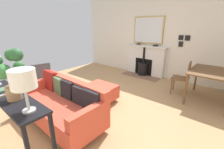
# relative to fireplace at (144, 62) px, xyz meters

# --- Properties ---
(ground_plane) EXTENTS (5.55, 5.97, 0.01)m
(ground_plane) POSITION_rel_fireplace_xyz_m (2.58, 0.22, -0.47)
(ground_plane) COLOR tan
(wall_left) EXTENTS (0.12, 5.97, 2.86)m
(wall_left) POSITION_rel_fireplace_xyz_m (-0.19, 0.22, 0.97)
(wall_left) COLOR silver
(wall_left) RESTS_ON ground
(fireplace) EXTENTS (0.60, 1.47, 1.05)m
(fireplace) POSITION_rel_fireplace_xyz_m (0.00, 0.00, 0.00)
(fireplace) COLOR brown
(fireplace) RESTS_ON ground
(mirror_over_mantel) EXTENTS (0.04, 1.07, 0.88)m
(mirror_over_mantel) POSITION_rel_fireplace_xyz_m (-0.10, 0.00, 1.09)
(mirror_over_mantel) COLOR tan
(mantel_bowl_near) EXTENTS (0.14, 0.14, 0.05)m
(mantel_bowl_near) POSITION_rel_fireplace_xyz_m (-0.01, -0.29, 0.62)
(mantel_bowl_near) COLOR #47382D
(mantel_bowl_near) RESTS_ON fireplace
(mantel_bowl_far) EXTENTS (0.16, 0.16, 0.04)m
(mantel_bowl_far) POSITION_rel_fireplace_xyz_m (-0.01, 0.34, 0.61)
(mantel_bowl_far) COLOR black
(mantel_bowl_far) RESTS_ON fireplace
(sofa) EXTENTS (0.81, 1.80, 0.80)m
(sofa) POSITION_rel_fireplace_xyz_m (3.43, 0.13, -0.11)
(sofa) COLOR #B2B2B7
(sofa) RESTS_ON ground
(ottoman) EXTENTS (0.67, 0.70, 0.40)m
(ottoman) POSITION_rel_fireplace_xyz_m (2.49, 0.17, -0.22)
(ottoman) COLOR #B2B2B7
(ottoman) RESTS_ON ground
(armchair_accent) EXTENTS (0.78, 0.70, 0.79)m
(armchair_accent) POSITION_rel_fireplace_xyz_m (3.07, -1.54, -0.00)
(armchair_accent) COLOR #4C3321
(armchair_accent) RESTS_ON ground
(console_table) EXTENTS (0.34, 1.59, 0.79)m
(console_table) POSITION_rel_fireplace_xyz_m (4.18, 0.14, 0.22)
(console_table) COLOR black
(console_table) RESTS_ON ground
(table_lamp_far_end) EXTENTS (0.26, 0.26, 0.49)m
(table_lamp_far_end) POSITION_rel_fireplace_xyz_m (4.18, 0.74, 0.70)
(table_lamp_far_end) COLOR #B2B2B7
(table_lamp_far_end) RESTS_ON console_table
(potted_plant) EXTENTS (0.37, 0.46, 0.66)m
(potted_plant) POSITION_rel_fireplace_xyz_m (4.17, 0.30, 0.72)
(potted_plant) COLOR #99704C
(potted_plant) RESTS_ON console_table
(book_stack) EXTENTS (0.30, 0.25, 0.07)m
(book_stack) POSITION_rel_fireplace_xyz_m (4.19, -0.01, 0.36)
(book_stack) COLOR beige
(book_stack) RESTS_ON console_table
(dining_table) EXTENTS (1.13, 0.87, 0.74)m
(dining_table) POSITION_rel_fireplace_xyz_m (0.85, 2.11, 0.19)
(dining_table) COLOR brown
(dining_table) RESTS_ON ground
(dining_chair_near_fireplace) EXTENTS (0.45, 0.45, 0.86)m
(dining_chair_near_fireplace) POSITION_rel_fireplace_xyz_m (0.84, 1.54, 0.04)
(dining_chair_near_fireplace) COLOR brown
(dining_chair_near_fireplace) RESTS_ON ground
(photo_gallery_row) EXTENTS (0.02, 0.32, 0.34)m
(photo_gallery_row) POSITION_rel_fireplace_xyz_m (-0.12, 1.15, 0.84)
(photo_gallery_row) COLOR black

